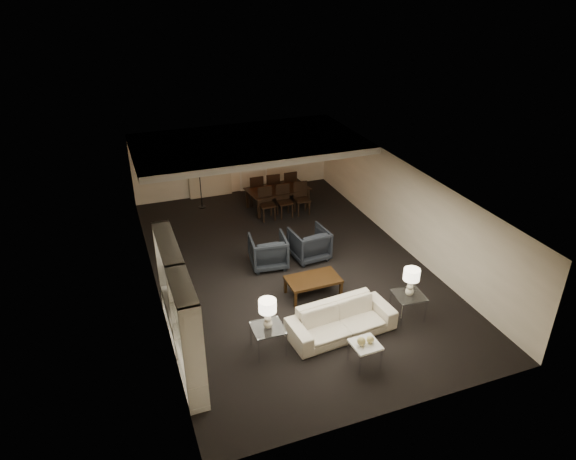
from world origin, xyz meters
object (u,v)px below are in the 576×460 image
(side_table_left, at_px, (268,339))
(table_lamp_left, at_px, (268,314))
(armchair_left, at_px, (268,251))
(chair_nm, at_px, (285,202))
(pendant_light, at_px, (258,157))
(marble_table, at_px, (365,354))
(chair_fm, at_px, (272,187))
(vase_blue, at_px, (187,339))
(chair_nr, at_px, (302,199))
(chair_nl, at_px, (267,204))
(table_lamp_right, at_px, (411,282))
(television, at_px, (173,289))
(chair_fr, at_px, (288,185))
(vase_amber, at_px, (180,301))
(dining_table, at_px, (278,199))
(armchair_right, at_px, (309,244))
(floor_lamp, at_px, (200,183))
(chair_fl, at_px, (255,189))
(side_table_right, at_px, (408,306))
(coffee_table, at_px, (313,286))
(sofa, at_px, (341,320))
(floor_speaker, at_px, (179,303))

(side_table_left, xyz_separation_m, table_lamp_left, (0.00, 0.00, 0.64))
(armchair_left, distance_m, chair_nm, 3.11)
(pendant_light, bearing_deg, marble_table, -91.46)
(side_table_left, distance_m, chair_fm, 7.78)
(vase_blue, distance_m, chair_nr, 8.14)
(chair_nl, bearing_deg, table_lamp_right, -77.56)
(television, distance_m, chair_fr, 7.71)
(vase_amber, relative_size, chair_fr, 0.17)
(dining_table, xyz_separation_m, chair_nr, (0.60, -0.65, 0.17))
(side_table_left, bearing_deg, armchair_right, 55.12)
(dining_table, height_order, floor_lamp, floor_lamp)
(chair_nm, xyz_separation_m, chair_fl, (-0.60, 1.30, 0.00))
(side_table_right, bearing_deg, table_lamp_left, 180.00)
(chair_fm, bearing_deg, chair_fr, -174.65)
(table_lamp_right, height_order, vase_blue, table_lamp_right)
(vase_blue, bearing_deg, coffee_table, 30.79)
(table_lamp_left, height_order, marble_table, table_lamp_left)
(armchair_left, xyz_separation_m, marble_table, (0.60, -4.40, -0.17))
(armchair_right, xyz_separation_m, marble_table, (-0.60, -4.40, -0.17))
(coffee_table, bearing_deg, dining_table, 80.15)
(vase_amber, bearing_deg, vase_blue, -90.00)
(pendant_light, bearing_deg, dining_table, 7.44)
(pendant_light, xyz_separation_m, chair_nl, (0.09, -0.56, -1.39))
(table_lamp_right, distance_m, vase_blue, 5.14)
(television, bearing_deg, table_lamp_right, -105.28)
(sofa, height_order, table_lamp_left, table_lamp_left)
(chair_nm, height_order, floor_lamp, floor_lamp)
(sofa, relative_size, side_table_right, 3.64)
(floor_speaker, height_order, floor_lamp, floor_lamp)
(chair_fm, bearing_deg, chair_nl, 70.58)
(chair_nm, distance_m, floor_lamp, 2.92)
(sofa, bearing_deg, side_table_right, -5.06)
(coffee_table, bearing_deg, chair_fl, 87.18)
(dining_table, bearing_deg, floor_speaker, -135.32)
(sofa, height_order, coffee_table, sofa)
(armchair_right, xyz_separation_m, dining_table, (0.28, 3.39, -0.09))
(armchair_right, bearing_deg, chair_fr, -107.05)
(sofa, bearing_deg, vase_blue, -177.82)
(side_table_right, distance_m, chair_fl, 7.48)
(pendant_light, distance_m, table_lamp_right, 6.84)
(vase_blue, distance_m, chair_nl, 7.48)
(armchair_left, height_order, floor_speaker, floor_speaker)
(chair_nm, relative_size, floor_lamp, 0.60)
(pendant_light, height_order, chair_nl, pendant_light)
(table_lamp_right, relative_size, chair_nl, 0.64)
(pendant_light, xyz_separation_m, sofa, (-0.20, -6.60, -1.57))
(coffee_table, distance_m, armchair_right, 1.81)
(pendant_light, distance_m, vase_amber, 7.47)
(chair_fl, bearing_deg, table_lamp_left, 75.33)
(vase_blue, height_order, chair_nm, vase_blue)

